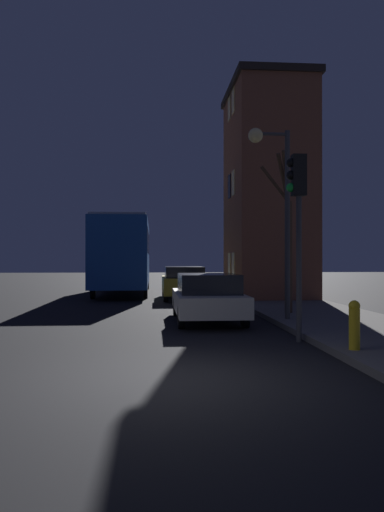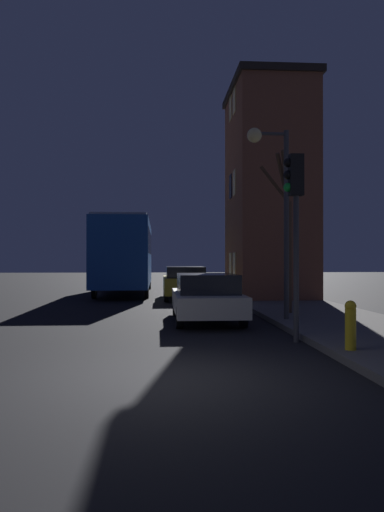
# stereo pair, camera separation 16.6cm
# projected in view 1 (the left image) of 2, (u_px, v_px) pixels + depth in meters

# --- Properties ---
(ground_plane) EXTENTS (120.00, 120.00, 0.00)m
(ground_plane) POSITION_uv_depth(u_px,v_px,m) (157.00, 378.00, 7.57)
(ground_plane) COLOR black
(brick_building) EXTENTS (3.52, 5.42, 9.53)m
(brick_building) POSITION_uv_depth(u_px,v_px,m) (268.00, 190.00, 22.59)
(brick_building) COLOR brown
(brick_building) RESTS_ON sidewalk
(streetlamp) EXTENTS (1.18, 0.41, 5.31)m
(streetlamp) POSITION_uv_depth(u_px,v_px,m) (274.00, 186.00, 13.87)
(streetlamp) COLOR #38383A
(streetlamp) RESTS_ON sidewalk
(traffic_light) EXTENTS (0.43, 0.24, 4.08)m
(traffic_light) POSITION_uv_depth(u_px,v_px,m) (297.00, 207.00, 10.85)
(traffic_light) COLOR #38383A
(traffic_light) RESTS_ON ground
(bare_tree) EXTENTS (1.05, 1.00, 4.89)m
(bare_tree) POSITION_uv_depth(u_px,v_px,m) (287.00, 236.00, 15.44)
(bare_tree) COLOR #473323
(bare_tree) RESTS_ON sidewalk
(bus) EXTENTS (2.60, 10.70, 3.82)m
(bus) POSITION_uv_depth(u_px,v_px,m) (124.00, 250.00, 26.30)
(bus) COLOR #194793
(bus) RESTS_ON ground
(car_near_lane) EXTENTS (1.85, 4.44, 1.38)m
(car_near_lane) POSITION_uv_depth(u_px,v_px,m) (208.00, 297.00, 14.38)
(car_near_lane) COLOR beige
(car_near_lane) RESTS_ON ground
(car_mid_lane) EXTENTS (1.89, 4.70, 1.47)m
(car_mid_lane) POSITION_uv_depth(u_px,v_px,m) (184.00, 282.00, 22.48)
(car_mid_lane) COLOR olive
(car_mid_lane) RESTS_ON ground
(fire_hydrant) EXTENTS (0.21, 0.21, 0.91)m
(fire_hydrant) POSITION_uv_depth(u_px,v_px,m) (354.00, 324.00, 9.13)
(fire_hydrant) COLOR gold
(fire_hydrant) RESTS_ON sidewalk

